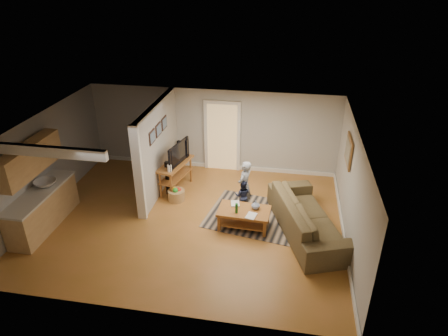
{
  "coord_description": "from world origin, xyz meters",
  "views": [
    {
      "loc": [
        2.25,
        -8.02,
        5.73
      ],
      "look_at": [
        0.71,
        0.86,
        1.1
      ],
      "focal_mm": 32.0,
      "sensor_mm": 36.0,
      "label": 1
    }
  ],
  "objects": [
    {
      "name": "speaker_left",
      "position": [
        -0.91,
        1.17,
        0.5
      ],
      "size": [
        0.11,
        0.11,
        0.99
      ],
      "primitive_type": "cube",
      "rotation": [
        0.0,
        0.0,
        -0.13
      ],
      "color": "black",
      "rests_on": "ground"
    },
    {
      "name": "coffee_table",
      "position": [
        1.37,
        -0.03,
        0.38
      ],
      "size": [
        1.27,
        0.79,
        0.73
      ],
      "rotation": [
        0.0,
        0.0,
        -0.06
      ],
      "color": "brown",
      "rests_on": "ground"
    },
    {
      "name": "room_shell",
      "position": [
        -1.07,
        0.43,
        1.46
      ],
      "size": [
        7.54,
        6.02,
        2.52
      ],
      "color": "#AFADA8",
      "rests_on": "ground"
    },
    {
      "name": "area_rug",
      "position": [
        1.72,
        0.46,
        0.01
      ],
      "size": [
        2.9,
        2.33,
        0.01
      ],
      "primitive_type": "cube",
      "rotation": [
        0.0,
        0.0,
        -0.18
      ],
      "color": "black",
      "rests_on": "ground"
    },
    {
      "name": "toy_basket",
      "position": [
        -0.6,
        0.88,
        0.17
      ],
      "size": [
        0.45,
        0.45,
        0.4
      ],
      "color": "#A27846",
      "rests_on": "ground"
    },
    {
      "name": "tv_console",
      "position": [
        -0.74,
        1.42,
        0.76
      ],
      "size": [
        0.78,
        1.41,
        1.15
      ],
      "rotation": [
        0.0,
        0.0,
        -0.22
      ],
      "color": "brown",
      "rests_on": "ground"
    },
    {
      "name": "speaker_right",
      "position": [
        -1.0,
        2.7,
        0.47
      ],
      "size": [
        0.12,
        0.12,
        0.95
      ],
      "primitive_type": "cube",
      "rotation": [
        0.0,
        0.0,
        -0.38
      ],
      "color": "black",
      "rests_on": "ground"
    },
    {
      "name": "child",
      "position": [
        1.25,
        0.79,
        0.0
      ],
      "size": [
        0.48,
        0.58,
        1.36
      ],
      "primitive_type": "imported",
      "rotation": [
        0.0,
        0.0,
        -1.95
      ],
      "color": "gray",
      "rests_on": "ground"
    },
    {
      "name": "ground",
      "position": [
        0.0,
        0.0,
        0.0
      ],
      "size": [
        7.5,
        7.5,
        0.0
      ],
      "primitive_type": "plane",
      "color": "olive",
      "rests_on": "ground"
    },
    {
      "name": "toddler",
      "position": [
        1.22,
        0.7,
        0.0
      ],
      "size": [
        0.42,
        0.32,
        0.85
      ],
      "primitive_type": "imported",
      "rotation": [
        0.0,
        0.0,
        3.14
      ],
      "color": "#222847",
      "rests_on": "ground"
    },
    {
      "name": "sofa",
      "position": [
        2.85,
        0.01,
        0.0
      ],
      "size": [
        2.04,
        3.11,
        0.85
      ],
      "primitive_type": "imported",
      "rotation": [
        0.0,
        0.0,
        1.91
      ],
      "color": "#403820",
      "rests_on": "ground"
    }
  ]
}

